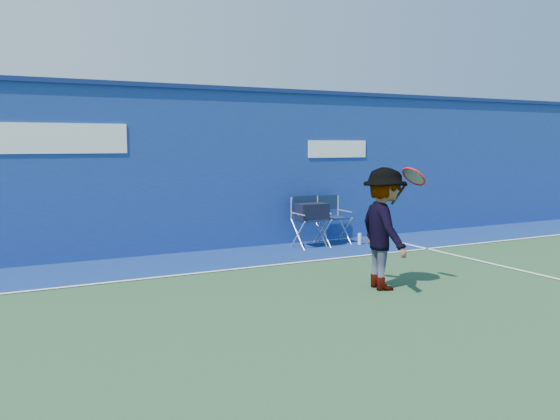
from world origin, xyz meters
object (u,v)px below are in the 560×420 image
directors_chair_left (311,226)px  water_bottle (360,239)px  directors_chair_right (332,229)px

directors_chair_left → water_bottle: bearing=-11.6°
directors_chair_left → water_bottle: 1.07m
directors_chair_right → directors_chair_left: bearing=-163.8°
directors_chair_right → water_bottle: (0.41, -0.38, -0.19)m
directors_chair_left → water_bottle: directors_chair_left is taller
water_bottle → directors_chair_left: bearing=168.4°
directors_chair_right → water_bottle: size_ratio=4.13×
directors_chair_right → water_bottle: bearing=-42.9°
directors_chair_left → water_bottle: size_ratio=4.25×
directors_chair_left → directors_chair_right: (0.60, 0.17, -0.11)m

